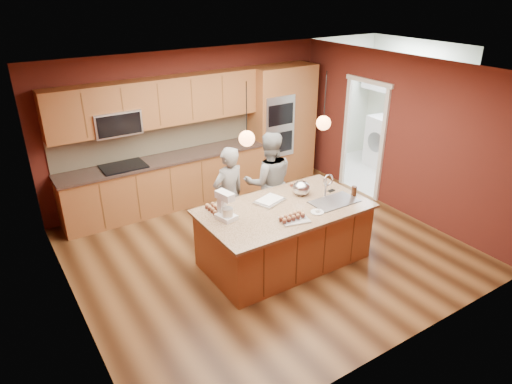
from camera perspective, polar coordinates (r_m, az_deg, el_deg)
floor at (r=7.09m, az=1.19°, el=-7.18°), size 5.50×5.50×0.00m
ceiling at (r=6.09m, az=1.42°, el=14.84°), size 5.50×5.50×0.00m
wall_back at (r=8.54m, az=-8.22°, el=8.27°), size 5.50×0.00×5.50m
wall_front at (r=4.83m, az=18.23°, el=-6.60°), size 5.50×0.00×5.50m
wall_left at (r=5.56m, az=-22.98°, el=-3.04°), size 0.00×5.00×5.00m
wall_right at (r=8.24m, az=17.48°, el=6.75°), size 0.00×5.00×5.00m
cabinet_run at (r=8.18m, az=-11.62°, el=4.56°), size 3.74×0.64×2.30m
oven_column at (r=9.23m, az=3.19°, el=8.49°), size 1.30×0.62×2.30m
doorway_trim at (r=8.82m, az=13.24°, el=6.36°), size 0.08×1.11×2.20m
laundry_room at (r=10.04m, az=18.82°, el=13.28°), size 2.60×2.70×2.70m
pendant_left at (r=5.65m, az=-1.16°, el=6.74°), size 0.20×0.20×0.80m
pendant_right at (r=6.35m, az=8.44°, el=8.57°), size 0.20×0.20×0.80m
island at (r=6.62m, az=3.65°, el=-5.22°), size 2.38×1.33×1.25m
person_left at (r=6.95m, az=-3.43°, el=-0.50°), size 0.63×0.47×1.57m
person_right at (r=7.28m, az=1.61°, el=1.21°), size 0.99×0.89×1.67m
stand_mixer at (r=6.05m, az=-3.84°, el=-1.92°), size 0.25×0.31×0.39m
sheet_cake at (r=6.55m, az=1.71°, el=-1.08°), size 0.48×0.42×0.05m
cooling_rack at (r=6.08m, az=4.84°, el=-3.47°), size 0.43×0.35×0.02m
mixing_bowl at (r=6.77m, az=5.69°, el=0.49°), size 0.26×0.26×0.22m
plate at (r=6.31m, az=7.66°, el=-2.51°), size 0.18×0.18×0.01m
tumbler at (r=6.87m, az=12.15°, el=0.12°), size 0.08×0.08×0.15m
phone at (r=6.98m, az=9.39°, el=0.17°), size 0.13×0.08×0.01m
cupcakes_left at (r=6.32m, az=-5.28°, el=-2.07°), size 0.16×0.31×0.07m
cupcakes_rack at (r=6.07m, az=4.52°, el=-3.07°), size 0.38×0.15×0.07m
cupcakes_right at (r=7.07m, az=5.09°, el=0.98°), size 0.21×0.14×0.06m
washer at (r=10.11m, az=18.53°, el=5.04°), size 0.79×0.80×1.07m
dryer at (r=10.43m, az=16.00°, el=6.06°), size 0.75×0.77×1.10m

